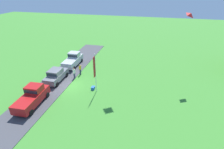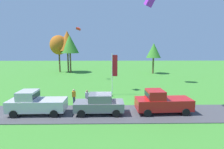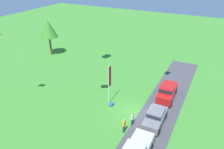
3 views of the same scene
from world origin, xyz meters
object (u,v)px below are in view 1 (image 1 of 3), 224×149
Objects in this scene: person_on_lawn at (80,69)px; cooler_box at (93,88)px; car_sedan_near_entrance at (56,75)px; person_watching_sky at (74,73)px; flag_banner at (95,69)px; car_pickup_mid_row at (73,59)px; car_pickup_by_flagpole at (32,96)px; kite_diamond_mid_center at (191,14)px.

person_on_lawn reaches higher than cooler_box.
car_sedan_near_entrance reaches higher than person_watching_sky.
car_pickup_mid_row is at bearing -138.07° from flag_banner.
car_sedan_near_entrance is 7.89× the size of cooler_box.
person_watching_sky is at bearing -14.38° from person_on_lawn.
car_pickup_by_flagpole is at bearing -16.15° from person_watching_sky.
car_pickup_mid_row is 0.94× the size of flag_banner.
kite_diamond_mid_center reaches higher than car_pickup_by_flagpole.
car_pickup_mid_row is 2.94× the size of person_watching_sky.
car_sedan_near_entrance is 0.87× the size of car_pickup_by_flagpole.
kite_diamond_mid_center is at bearing 115.57° from cooler_box.
car_sedan_near_entrance is 2.58× the size of person_on_lawn.
car_sedan_near_entrance is (5.77, -0.04, -0.07)m from car_pickup_mid_row.
car_sedan_near_entrance is 7.10m from flag_banner.
kite_diamond_mid_center is at bearing 119.24° from flag_banner.
person_on_lawn is 6.36m from flag_banner.
car_sedan_near_entrance is 5.64m from car_pickup_by_flagpole.
car_sedan_near_entrance is 3.82m from person_on_lawn.
cooler_box is at bearing 81.65° from car_sedan_near_entrance.
car_sedan_near_entrance is 2.62m from person_watching_sky.
cooler_box is at bearing 58.70° from person_watching_sky.
kite_diamond_mid_center reaches higher than person_on_lawn.
car_sedan_near_entrance is at bearing -0.35° from car_pickup_mid_row.
cooler_box is at bearing 41.65° from car_pickup_mid_row.
car_pickup_by_flagpole is at bearing 0.65° from car_pickup_mid_row.
kite_diamond_mid_center is at bearing 120.73° from car_pickup_by_flagpole.
person_on_lawn is 3.05× the size of cooler_box.
person_watching_sky is at bearing -123.52° from flag_banner.
car_pickup_by_flagpole reaches higher than cooler_box.
flag_banner is 5.96× the size of kite_diamond_mid_center.
cooler_box is at bearing 42.47° from person_on_lawn.
car_pickup_by_flagpole is at bearing 1.68° from car_sedan_near_entrance.
car_pickup_mid_row reaches higher than person_on_lawn.
person_on_lawn is at bearing 164.15° from car_pickup_by_flagpole.
person_watching_sky is at bearing -121.30° from cooler_box.
kite_diamond_mid_center is at bearing 101.93° from person_watching_sky.
car_pickup_mid_row is at bearing -179.35° from car_pickup_by_flagpole.
flag_banner reaches higher than car_sedan_near_entrance.
car_pickup_mid_row is 19.29m from kite_diamond_mid_center.
car_sedan_near_entrance reaches higher than cooler_box.
car_pickup_mid_row is 0.99× the size of car_pickup_by_flagpole.
car_sedan_near_entrance is 0.83× the size of flag_banner.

